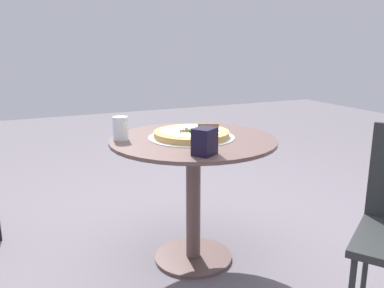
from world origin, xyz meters
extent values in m
plane|color=slate|center=(0.00, 0.00, 0.00)|extent=(10.00, 10.00, 0.00)
cylinder|color=brown|center=(0.00, 0.00, 0.68)|extent=(0.87, 0.87, 0.02)
cylinder|color=brown|center=(0.00, 0.00, 0.35)|extent=(0.08, 0.08, 0.65)
cylinder|color=brown|center=(0.00, 0.00, 0.01)|extent=(0.43, 0.43, 0.02)
cylinder|color=silver|center=(0.00, -0.02, 0.69)|extent=(0.45, 0.45, 0.00)
cylinder|color=tan|center=(0.00, -0.02, 0.71)|extent=(0.40, 0.40, 0.03)
cylinder|color=beige|center=(0.00, -0.02, 0.73)|extent=(0.32, 0.32, 0.00)
sphere|color=#276C26|center=(0.00, 0.00, 0.73)|extent=(0.02, 0.02, 0.02)
sphere|color=#EDE5CD|center=(0.01, 0.04, 0.73)|extent=(0.02, 0.02, 0.02)
sphere|color=silver|center=(-0.02, -0.03, 0.73)|extent=(0.01, 0.01, 0.01)
sphere|color=#2D6225|center=(-0.03, -0.02, 0.73)|extent=(0.02, 0.02, 0.02)
sphere|color=#23741C|center=(0.02, 0.02, 0.73)|extent=(0.02, 0.02, 0.02)
sphere|color=#F4E8C9|center=(0.01, -0.06, 0.73)|extent=(0.01, 0.01, 0.01)
sphere|color=beige|center=(0.01, 0.04, 0.73)|extent=(0.01, 0.01, 0.01)
sphere|color=#27712D|center=(-0.02, 0.06, 0.73)|extent=(0.02, 0.02, 0.02)
cube|color=silver|center=(0.01, -0.03, 0.75)|extent=(0.12, 0.11, 0.00)
cube|color=brown|center=(-0.08, 0.01, 0.75)|extent=(0.11, 0.06, 0.02)
cylinder|color=silver|center=(0.35, -0.12, 0.75)|extent=(0.08, 0.08, 0.12)
cube|color=black|center=(0.09, 0.31, 0.75)|extent=(0.13, 0.12, 0.12)
cylinder|color=#262A2A|center=(-0.52, 0.70, 0.21)|extent=(0.02, 0.02, 0.41)
camera|label=1|loc=(0.86, 1.85, 1.17)|focal=37.80mm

